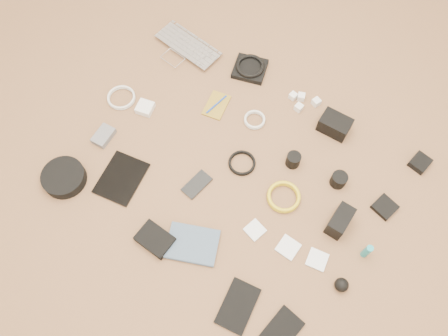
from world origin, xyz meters
The scene contains 33 objects.
laptop centered at (-0.53, 0.39, 0.01)m, with size 0.34×0.23×0.03m, color #B7B7BB.
headphone_pouch centered at (-0.20, 0.49, 0.01)m, with size 0.15×0.14×0.03m, color black.
headphones centered at (-0.20, 0.49, 0.04)m, with size 0.14×0.14×0.02m, color black.
charger_a centered at (0.09, 0.48, 0.02)m, with size 0.03×0.03×0.03m, color white.
charger_b centered at (0.05, 0.47, 0.01)m, with size 0.03×0.03×0.03m, color white.
charger_c centered at (0.16, 0.50, 0.02)m, with size 0.03×0.03×0.03m, color white.
charger_d centered at (0.11, 0.43, 0.02)m, with size 0.03×0.03×0.03m, color white.
dslr_camera centered at (0.29, 0.42, 0.04)m, with size 0.13×0.09×0.08m, color black.
lens_pouch centered at (0.68, 0.47, 0.01)m, with size 0.07×0.08×0.03m, color black.
notebook_olive centered at (-0.22, 0.23, 0.00)m, with size 0.09×0.14×0.01m, color olive.
pen_blue centered at (-0.22, 0.23, 0.01)m, with size 0.01×0.01×0.13m, color #1437A6.
cable_white_a centered at (-0.03, 0.26, 0.01)m, with size 0.10×0.10×0.01m, color silver.
lens_a centered at (0.22, 0.17, 0.03)m, with size 0.06×0.06×0.07m, color black.
lens_b centered at (0.43, 0.19, 0.03)m, with size 0.07×0.07×0.06m, color black.
card_reader centered at (0.64, 0.20, 0.01)m, with size 0.08×0.08×0.02m, color black.
power_brick centered at (-0.48, 0.03, 0.02)m, with size 0.07×0.07×0.03m, color white.
cable_white_b centered at (-0.61, 0.02, 0.01)m, with size 0.13×0.13×0.01m, color silver.
cable_black centered at (0.04, 0.04, 0.01)m, with size 0.12×0.12×0.01m, color black.
cable_yellow centered at (0.27, 0.01, 0.01)m, with size 0.14×0.14×0.02m, color gold.
flash centered at (0.51, 0.03, 0.05)m, with size 0.07×0.12×0.09m, color black.
lens_cleaner centered at (0.66, -0.02, 0.05)m, with size 0.03×0.03×0.09m, color teal.
battery_charger centered at (-0.54, -0.19, 0.01)m, with size 0.07×0.10×0.03m, color #5E5F63.
tablet centered at (-0.35, -0.30, 0.00)m, with size 0.17×0.22×0.01m, color black.
phone centered at (-0.06, -0.15, 0.01)m, with size 0.07×0.13×0.01m, color black.
filter_case_left centered at (0.25, -0.18, 0.00)m, with size 0.07×0.07×0.01m, color silver.
filter_case_mid centered at (0.40, -0.17, 0.01)m, with size 0.08×0.08×0.01m, color silver.
filter_case_right centered at (0.52, -0.15, 0.01)m, with size 0.08×0.08×0.01m, color silver.
air_blower centered at (0.64, -0.19, 0.03)m, with size 0.05×0.05×0.05m, color black.
headphone_case centered at (-0.54, -0.44, 0.02)m, with size 0.18×0.18×0.05m, color black.
drive_case centered at (-0.06, -0.44, 0.02)m, with size 0.14×0.10×0.03m, color black.
paperback centered at (0.10, -0.44, 0.01)m, with size 0.15×0.20×0.02m, color #3E5169.
notebook_black_a centered at (0.35, -0.46, 0.01)m, with size 0.11×0.18×0.01m, color black.
notebook_black_b centered at (0.53, -0.45, 0.01)m, with size 0.10×0.16×0.01m, color black.
Camera 1 is at (0.44, -0.69, 1.70)m, focal length 35.00 mm.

